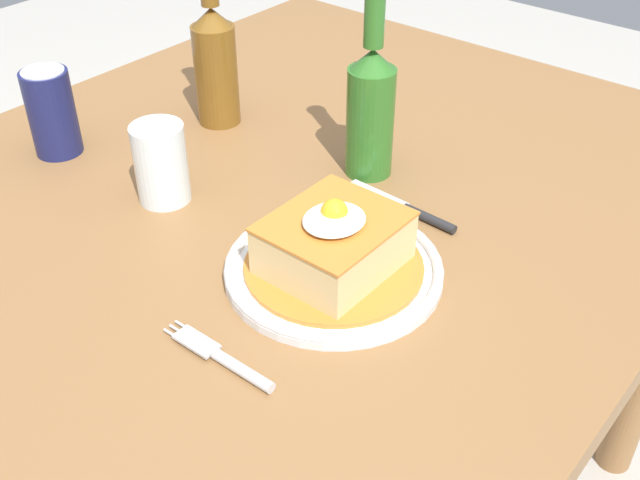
# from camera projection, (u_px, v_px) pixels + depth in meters

# --- Properties ---
(dining_table) EXTENTS (1.33, 0.98, 0.75)m
(dining_table) POSITION_uv_depth(u_px,v_px,m) (257.00, 269.00, 1.04)
(dining_table) COLOR olive
(dining_table) RESTS_ON ground_plane
(main_plate) EXTENTS (0.25, 0.25, 0.02)m
(main_plate) POSITION_uv_depth(u_px,v_px,m) (334.00, 269.00, 0.87)
(main_plate) COLOR white
(main_plate) RESTS_ON dining_table
(sandwich_meal) EXTENTS (0.20, 0.20, 0.09)m
(sandwich_meal) POSITION_uv_depth(u_px,v_px,m) (334.00, 245.00, 0.85)
(sandwich_meal) COLOR orange
(sandwich_meal) RESTS_ON main_plate
(fork) EXTENTS (0.02, 0.14, 0.01)m
(fork) POSITION_uv_depth(u_px,v_px,m) (227.00, 361.00, 0.75)
(fork) COLOR silver
(fork) RESTS_ON dining_table
(knife) EXTENTS (0.02, 0.17, 0.01)m
(knife) POSITION_uv_depth(u_px,v_px,m) (414.00, 212.00, 0.96)
(knife) COLOR #262628
(knife) RESTS_ON dining_table
(soda_can) EXTENTS (0.07, 0.07, 0.12)m
(soda_can) POSITION_uv_depth(u_px,v_px,m) (52.00, 112.00, 1.06)
(soda_can) COLOR #191E51
(soda_can) RESTS_ON dining_table
(beer_bottle_green) EXTENTS (0.06, 0.06, 0.27)m
(beer_bottle_green) POSITION_uv_depth(u_px,v_px,m) (371.00, 106.00, 1.00)
(beer_bottle_green) COLOR #2D6B23
(beer_bottle_green) RESTS_ON dining_table
(beer_bottle_amber) EXTENTS (0.06, 0.06, 0.27)m
(beer_bottle_amber) POSITION_uv_depth(u_px,v_px,m) (215.00, 60.00, 1.12)
(beer_bottle_amber) COLOR brown
(beer_bottle_amber) RESTS_ON dining_table
(drinking_glass) EXTENTS (0.07, 0.07, 0.10)m
(drinking_glass) POSITION_uv_depth(u_px,v_px,m) (162.00, 168.00, 0.97)
(drinking_glass) COLOR #3F2314
(drinking_glass) RESTS_ON dining_table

